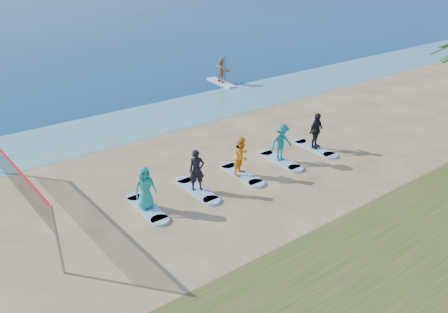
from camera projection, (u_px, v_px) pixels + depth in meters
ground at (262, 194)px, 18.00m from camera, size 600.00×600.00×0.00m
shallow_water at (144, 121)px, 25.60m from camera, size 600.00×600.00×0.00m
volleyball_net at (8, 169)px, 15.96m from camera, size 0.65×9.07×2.50m
paddleboard at (221, 83)px, 32.54m from camera, size 0.87×3.03×0.12m
paddleboarder at (221, 70)px, 32.13m from camera, size 0.59×1.67×1.78m
surfboard_0 at (147, 208)px, 16.99m from camera, size 0.70×2.20×0.09m
student_0 at (145, 188)px, 16.59m from camera, size 0.87×0.59×1.73m
surfboard_1 at (197, 190)px, 18.25m from camera, size 0.70×2.20×0.09m
student_1 at (197, 170)px, 17.84m from camera, size 0.75×0.62×1.77m
surfboard_2 at (241, 174)px, 19.51m from camera, size 0.70×2.20×0.09m
student_2 at (242, 156)px, 19.10m from camera, size 1.04×0.93×1.76m
surfboard_3 at (280, 160)px, 20.76m from camera, size 0.70×2.20×0.09m
student_3 at (281, 142)px, 20.35m from camera, size 1.23×0.77×1.81m
surfboard_4 at (314, 148)px, 22.02m from camera, size 0.70×2.20×0.09m
student_4 at (316, 131)px, 21.61m from camera, size 1.13×0.63×1.82m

